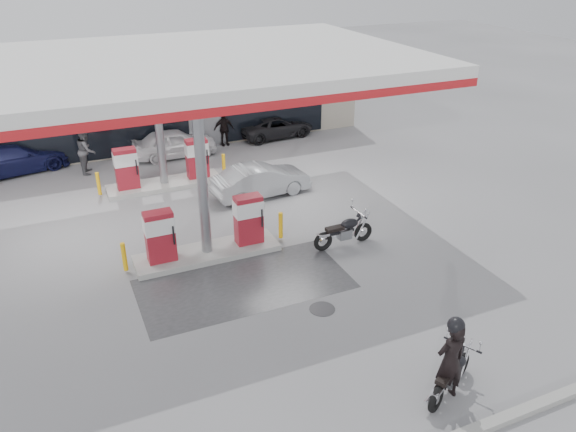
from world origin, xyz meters
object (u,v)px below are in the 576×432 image
(sedan_white, at_px, (175,143))
(parked_car_left, at_px, (12,158))
(parked_car_right, at_px, (276,127))
(hatchback_silver, at_px, (261,180))
(pump_island_near, at_px, (206,235))
(main_motorcycle, at_px, (451,375))
(biker_main, at_px, (450,361))
(attendant, at_px, (86,150))
(pump_island_far, at_px, (163,170))
(parked_motorcycle, at_px, (345,232))
(biker_walking, at_px, (224,129))

(sedan_white, relative_size, parked_car_left, 0.84)
(sedan_white, distance_m, parked_car_left, 6.75)
(parked_car_left, xyz_separation_m, parked_car_right, (12.00, 0.00, -0.13))
(sedan_white, xyz_separation_m, hatchback_silver, (2.01, -5.60, -0.02))
(pump_island_near, distance_m, sedan_white, 9.28)
(main_motorcycle, height_order, biker_main, biker_main)
(biker_main, bearing_deg, main_motorcycle, -150.13)
(pump_island_near, bearing_deg, attendant, 106.36)
(biker_main, height_order, parked_car_left, biker_main)
(biker_main, height_order, hatchback_silver, biker_main)
(biker_main, bearing_deg, parked_car_right, -100.13)
(pump_island_far, xyz_separation_m, biker_main, (2.99, -13.92, 0.26))
(main_motorcycle, height_order, sedan_white, sedan_white)
(parked_car_right, bearing_deg, pump_island_near, 141.99)
(parked_car_right, bearing_deg, parked_motorcycle, 163.52)
(main_motorcycle, relative_size, parked_motorcycle, 0.83)
(biker_main, relative_size, hatchback_silver, 0.51)
(pump_island_far, relative_size, biker_walking, 3.18)
(main_motorcycle, xyz_separation_m, attendant, (-5.75, 16.63, 0.54))
(biker_main, bearing_deg, attendant, -70.56)
(biker_main, bearing_deg, sedan_white, -83.08)
(biker_main, height_order, parked_motorcycle, biker_main)
(pump_island_near, bearing_deg, hatchback_silver, 48.15)
(attendant, bearing_deg, parked_car_right, -69.47)
(parked_car_right, bearing_deg, hatchback_silver, 147.86)
(sedan_white, relative_size, parked_car_right, 1.00)
(pump_island_far, height_order, parked_car_right, pump_island_far)
(biker_main, height_order, biker_walking, biker_main)
(pump_island_near, xyz_separation_m, hatchback_silver, (3.22, 3.60, -0.09))
(parked_motorcycle, height_order, biker_walking, biker_walking)
(parked_car_left, bearing_deg, main_motorcycle, -168.09)
(parked_car_left, xyz_separation_m, biker_walking, (9.24, -0.20, 0.15))
(parked_motorcycle, height_order, attendant, attendant)
(main_motorcycle, bearing_deg, parked_car_right, 51.58)
(main_motorcycle, xyz_separation_m, sedan_white, (-1.95, 17.03, 0.20))
(parked_motorcycle, bearing_deg, sedan_white, 104.74)
(sedan_white, bearing_deg, parked_car_right, -81.37)
(pump_island_near, relative_size, hatchback_silver, 1.36)
(parked_car_left, height_order, parked_car_right, parked_car_left)
(pump_island_far, distance_m, main_motorcycle, 14.19)
(pump_island_near, height_order, biker_main, biker_main)
(biker_main, distance_m, hatchback_silver, 11.53)
(attendant, distance_m, hatchback_silver, 7.80)
(pump_island_near, xyz_separation_m, parked_car_left, (-5.49, 10.00, -0.06))
(attendant, xyz_separation_m, parked_car_left, (-2.90, 1.20, -0.33))
(main_motorcycle, relative_size, biker_walking, 1.10)
(pump_island_near, height_order, main_motorcycle, pump_island_near)
(sedan_white, bearing_deg, attendant, 96.06)
(hatchback_silver, height_order, parked_car_left, parked_car_left)
(parked_car_right, bearing_deg, attendant, 92.58)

